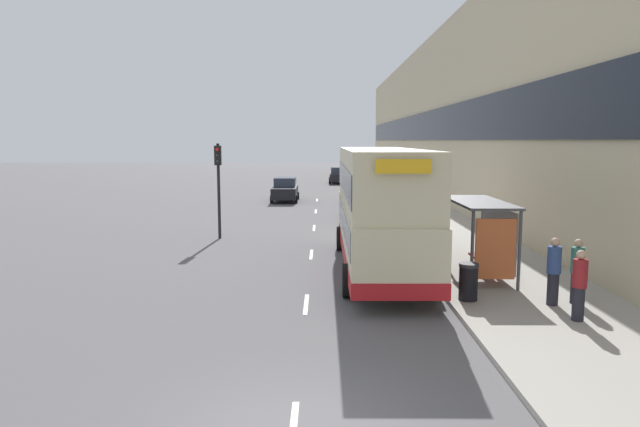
{
  "coord_description": "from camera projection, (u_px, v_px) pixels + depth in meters",
  "views": [
    {
      "loc": [
        0.48,
        -8.53,
        4.59
      ],
      "look_at": [
        0.31,
        21.47,
        0.74
      ],
      "focal_mm": 32.0,
      "sensor_mm": 36.0,
      "label": 1
    }
  ],
  "objects": [
    {
      "name": "pavement",
      "position": [
        396.0,
        195.0,
        47.19
      ],
      "size": [
        5.0,
        93.0,
        0.14
      ],
      "color": "#A39E93",
      "rests_on": "ground_plane"
    },
    {
      "name": "terrace_facade",
      "position": [
        446.0,
        118.0,
        46.36
      ],
      "size": [
        3.1,
        93.0,
        12.83
      ],
      "color": "#C6B793",
      "rests_on": "ground_plane"
    },
    {
      "name": "lane_mark_1",
      "position": [
        306.0,
        304.0,
        16.06
      ],
      "size": [
        0.12,
        2.0,
        0.01
      ],
      "color": "silver",
      "rests_on": "ground_plane"
    },
    {
      "name": "lane_mark_2",
      "position": [
        311.0,
        254.0,
        23.06
      ],
      "size": [
        0.12,
        2.0,
        0.01
      ],
      "color": "silver",
      "rests_on": "ground_plane"
    },
    {
      "name": "lane_mark_3",
      "position": [
        314.0,
        228.0,
        30.06
      ],
      "size": [
        0.12,
        2.0,
        0.01
      ],
      "color": "silver",
      "rests_on": "ground_plane"
    },
    {
      "name": "lane_mark_4",
      "position": [
        316.0,
        211.0,
        37.07
      ],
      "size": [
        0.12,
        2.0,
        0.01
      ],
      "color": "silver",
      "rests_on": "ground_plane"
    },
    {
      "name": "lane_mark_5",
      "position": [
        317.0,
        200.0,
        44.07
      ],
      "size": [
        0.12,
        2.0,
        0.01
      ],
      "color": "silver",
      "rests_on": "ground_plane"
    },
    {
      "name": "bus_shelter",
      "position": [
        486.0,
        225.0,
        18.44
      ],
      "size": [
        1.6,
        4.2,
        2.48
      ],
      "color": "#4C4C51",
      "rests_on": "ground_plane"
    },
    {
      "name": "double_decker_bus_near",
      "position": [
        380.0,
        207.0,
        19.96
      ],
      "size": [
        2.85,
        11.23,
        4.3
      ],
      "color": "beige",
      "rests_on": "ground_plane"
    },
    {
      "name": "car_0",
      "position": [
        339.0,
        175.0,
        61.25
      ],
      "size": [
        2.09,
        4.45,
        1.75
      ],
      "color": "black",
      "rests_on": "ground_plane"
    },
    {
      "name": "car_1",
      "position": [
        285.0,
        190.0,
        43.22
      ],
      "size": [
        2.0,
        4.56,
        1.79
      ],
      "rotation": [
        0.0,
        0.0,
        3.14
      ],
      "color": "black",
      "rests_on": "ground_plane"
    },
    {
      "name": "car_2",
      "position": [
        361.0,
        194.0,
        40.37
      ],
      "size": [
        2.02,
        4.45,
        1.65
      ],
      "color": "#4C5156",
      "rests_on": "ground_plane"
    },
    {
      "name": "car_3",
      "position": [
        362.0,
        204.0,
        33.65
      ],
      "size": [
        2.07,
        4.51,
        1.74
      ],
      "color": "#4C5156",
      "rests_on": "ground_plane"
    },
    {
      "name": "pedestrian_at_shelter",
      "position": [
        431.0,
        227.0,
        23.59
      ],
      "size": [
        0.35,
        0.35,
        1.74
      ],
      "color": "#23232D",
      "rests_on": "ground_plane"
    },
    {
      "name": "pedestrian_1",
      "position": [
        554.0,
        271.0,
        15.41
      ],
      "size": [
        0.37,
        0.37,
        1.86
      ],
      "color": "#23232D",
      "rests_on": "ground_plane"
    },
    {
      "name": "pedestrian_2",
      "position": [
        577.0,
        271.0,
        15.56
      ],
      "size": [
        0.36,
        0.36,
        1.8
      ],
      "color": "#23232D",
      "rests_on": "ground_plane"
    },
    {
      "name": "pedestrian_3",
      "position": [
        579.0,
        285.0,
        14.06
      ],
      "size": [
        0.35,
        0.35,
        1.79
      ],
      "color": "#23232D",
      "rests_on": "ground_plane"
    },
    {
      "name": "litter_bin",
      "position": [
        468.0,
        282.0,
        15.95
      ],
      "size": [
        0.55,
        0.55,
        1.05
      ],
      "color": "black",
      "rests_on": "ground_plane"
    },
    {
      "name": "traffic_light_far_kerb",
      "position": [
        218.0,
        175.0,
        26.47
      ],
      "size": [
        0.3,
        0.32,
        4.45
      ],
      "color": "black",
      "rests_on": "ground_plane"
    }
  ]
}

